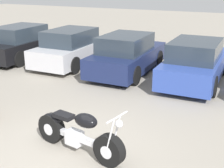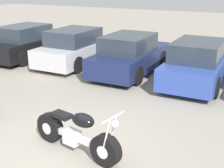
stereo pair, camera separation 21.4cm
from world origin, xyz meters
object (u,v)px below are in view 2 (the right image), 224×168
object	(u,v)px
parked_car_black	(28,43)
parked_car_silver	(77,48)
parked_car_navy	(130,55)
parked_car_blue	(198,63)
motorcycle	(75,133)

from	to	relation	value
parked_car_black	parked_car_silver	distance (m)	2.52
parked_car_black	parked_car_navy	xyz separation A→B (m)	(5.04, -0.10, 0.00)
parked_car_black	parked_car_blue	size ratio (longest dim) A/B	1.00
parked_car_black	parked_car_silver	world-z (taller)	same
parked_car_silver	parked_car_blue	distance (m)	5.04
motorcycle	parked_car_navy	distance (m)	5.86
parked_car_silver	motorcycle	bearing A→B (deg)	-57.17
parked_car_black	parked_car_blue	distance (m)	7.56
parked_car_black	parked_car_silver	size ratio (longest dim) A/B	1.00
motorcycle	parked_car_blue	xyz separation A→B (m)	(1.21, 5.66, 0.27)
motorcycle	parked_car_black	distance (m)	8.60
parked_car_blue	motorcycle	bearing A→B (deg)	-102.08
motorcycle	parked_car_blue	size ratio (longest dim) A/B	0.53
parked_car_silver	parked_car_blue	world-z (taller)	same
motorcycle	parked_car_black	bearing A→B (deg)	137.52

